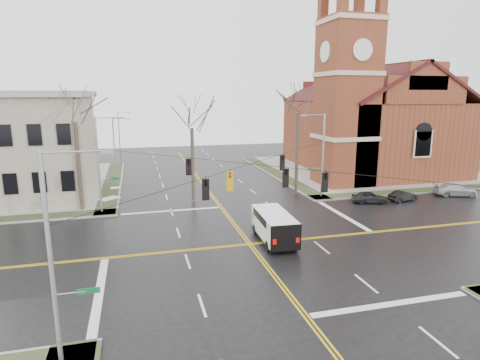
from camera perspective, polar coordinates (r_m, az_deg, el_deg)
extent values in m
plane|color=black|center=(30.89, 1.41, -9.11)|extent=(120.00, 120.00, 0.00)
cube|color=gray|center=(63.13, 17.14, 1.46)|extent=(30.00, 30.00, 0.15)
cube|color=#2D3B20|center=(57.13, 5.27, 0.95)|extent=(2.00, 30.00, 0.02)
cube|color=#2D3B20|center=(52.17, 25.07, -1.23)|extent=(30.00, 2.00, 0.02)
cube|color=#2D3B20|center=(53.89, -17.74, -0.26)|extent=(2.00, 30.00, 0.02)
cube|color=gold|center=(30.86, 1.19, -9.12)|extent=(0.12, 100.00, 0.01)
cube|color=gold|center=(30.92, 1.62, -9.07)|extent=(0.12, 100.00, 0.01)
cube|color=gold|center=(30.78, 1.47, -9.17)|extent=(100.00, 0.12, 0.01)
cube|color=gold|center=(31.00, 1.34, -9.02)|extent=(100.00, 0.12, 0.01)
cube|color=silver|center=(24.27, 20.72, -16.16)|extent=(9.50, 0.50, 0.01)
cube|color=silver|center=(39.87, -9.77, -4.33)|extent=(9.50, 0.50, 0.01)
cube|color=silver|center=(25.39, -19.37, -14.74)|extent=(0.50, 9.50, 0.01)
cube|color=silver|center=(39.17, 14.30, -4.84)|extent=(0.50, 9.50, 0.01)
cube|color=brown|center=(51.19, 14.83, 10.42)|extent=(6.00, 6.00, 20.00)
cube|color=beige|center=(51.85, 15.44, 20.95)|extent=(6.30, 6.30, 0.50)
cylinder|color=silver|center=(48.78, 17.06, 17.29)|extent=(2.40, 0.15, 2.40)
cylinder|color=silver|center=(49.99, 12.02, 17.41)|extent=(0.15, 2.40, 2.40)
cube|color=brown|center=(63.83, 17.71, 6.01)|extent=(18.00, 24.00, 10.00)
cube|color=brown|center=(54.47, 12.67, 2.35)|extent=(2.00, 5.00, 4.40)
cube|color=gray|center=(49.99, -30.88, 3.89)|extent=(18.00, 14.00, 11.00)
cylinder|color=gray|center=(44.23, 11.71, 3.39)|extent=(0.20, 0.20, 9.00)
cylinder|color=gray|center=(44.19, 10.93, 1.63)|extent=(1.20, 0.06, 0.06)
cube|color=#0D502E|center=(43.90, 10.11, 1.60)|extent=(0.90, 0.04, 0.25)
cylinder|color=gray|center=(43.28, 10.52, 9.11)|extent=(2.40, 0.08, 0.08)
cube|color=gray|center=(42.79, 9.04, 9.06)|extent=(0.50, 0.22, 0.15)
cylinder|color=gray|center=(39.85, -19.49, 1.99)|extent=(0.20, 0.20, 9.00)
cylinder|color=gray|center=(40.04, -18.50, 0.14)|extent=(1.20, 0.06, 0.06)
cube|color=#0D502E|center=(40.00, -17.51, 0.19)|extent=(0.90, 0.04, 0.25)
cylinder|color=gray|center=(39.28, -18.19, 8.42)|extent=(2.40, 0.08, 0.08)
cube|color=gray|center=(39.23, -16.42, 8.45)|extent=(0.50, 0.22, 0.15)
cylinder|color=gray|center=(17.77, -25.30, -10.69)|extent=(0.20, 0.20, 9.00)
cylinder|color=gray|center=(18.21, -22.99, -14.59)|extent=(1.20, 0.06, 0.06)
cube|color=#0D502E|center=(18.11, -20.73, -14.54)|extent=(0.90, 0.04, 0.25)
cylinder|color=gray|center=(16.45, -22.58, 3.72)|extent=(2.40, 0.08, 0.08)
cube|color=gray|center=(16.34, -18.39, 3.80)|extent=(0.50, 0.22, 0.15)
cylinder|color=black|center=(29.22, 1.47, 2.30)|extent=(23.02, 23.02, 0.03)
cylinder|color=black|center=(29.22, 1.47, 2.30)|extent=(23.02, 23.02, 0.03)
imported|color=black|center=(24.67, -4.90, -1.37)|extent=(0.21, 0.26, 1.30)
imported|color=black|center=(34.34, 6.03, 2.45)|extent=(0.21, 0.26, 1.30)
imported|color=#CE910C|center=(26.97, -1.45, -0.16)|extent=(0.21, 0.26, 1.30)
imported|color=black|center=(32.42, -7.33, 1.84)|extent=(0.21, 0.26, 1.30)
imported|color=black|center=(27.14, 11.97, -0.34)|extent=(0.21, 0.26, 1.30)
imported|color=black|center=(28.13, 6.51, 0.28)|extent=(0.21, 0.26, 1.30)
cylinder|color=gray|center=(56.17, -17.45, 4.34)|extent=(0.16, 0.16, 8.00)
cylinder|color=gray|center=(55.77, -16.67, 8.36)|extent=(2.00, 0.07, 0.07)
cube|color=gray|center=(55.75, -15.63, 8.37)|extent=(0.45, 0.20, 0.13)
cylinder|color=gray|center=(76.04, -16.81, 6.28)|extent=(0.16, 0.16, 8.00)
cylinder|color=gray|center=(75.74, -16.23, 9.26)|extent=(2.00, 0.07, 0.07)
cube|color=gray|center=(75.73, -15.46, 9.26)|extent=(0.45, 0.20, 0.13)
cube|color=white|center=(31.18, 4.88, -6.39)|extent=(2.50, 5.87, 1.85)
cube|color=white|center=(33.45, 3.69, -5.56)|extent=(2.28, 1.09, 1.31)
cube|color=black|center=(33.63, 3.53, -4.40)|extent=(2.02, 0.23, 0.87)
cube|color=black|center=(31.20, 4.79, -5.22)|extent=(2.44, 4.02, 0.60)
cube|color=#B70C0A|center=(28.37, 4.94, -8.77)|extent=(0.26, 0.09, 0.37)
cube|color=#B70C0A|center=(28.89, 8.20, -8.46)|extent=(0.26, 0.09, 0.37)
cube|color=black|center=(31.50, 4.85, -8.02)|extent=(2.56, 5.93, 0.11)
cylinder|color=black|center=(32.96, 2.22, -7.00)|extent=(0.32, 0.80, 0.78)
cylinder|color=black|center=(33.48, 5.57, -6.74)|extent=(0.32, 0.80, 0.78)
cylinder|color=black|center=(29.51, 4.04, -9.36)|extent=(0.32, 0.80, 0.78)
cylinder|color=black|center=(30.09, 7.76, -9.01)|extent=(0.32, 0.80, 0.78)
imported|color=black|center=(44.06, 17.98, -2.34)|extent=(3.92, 2.46, 1.24)
imported|color=black|center=(46.12, 22.19, -2.12)|extent=(3.49, 1.74, 1.10)
imported|color=#B2B2B5|center=(51.01, 28.31, -1.24)|extent=(4.92, 3.18, 1.33)
cylinder|color=#342821|center=(41.35, -21.95, 1.76)|extent=(0.36, 0.36, 8.44)
cylinder|color=#342821|center=(42.17, -6.74, 2.18)|extent=(0.36, 0.36, 7.61)
cylinder|color=#342821|center=(44.88, 8.09, 3.65)|extent=(0.36, 0.36, 9.02)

